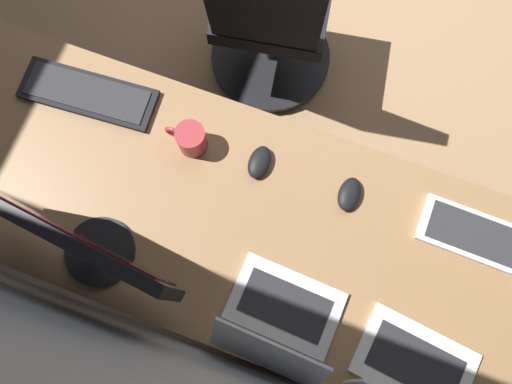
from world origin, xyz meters
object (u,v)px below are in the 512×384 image
mouse_spare (259,162)px  monitor_primary (70,239)px  mouse_main (349,194)px  office_chair (270,18)px  laptop_left (278,324)px  drawer_pedestal (308,273)px  keyboard_spare (88,94)px  coffee_mug (191,139)px  keyboard_main (493,242)px  laptop_leftmost (413,381)px

mouse_spare → monitor_primary: bearing=50.1°
mouse_main → office_chair: office_chair is taller
laptop_left → mouse_spare: 0.47m
drawer_pedestal → keyboard_spare: 0.96m
monitor_primary → mouse_spare: (-0.34, -0.40, -0.22)m
drawer_pedestal → coffee_mug: bearing=-22.8°
monitor_primary → keyboard_main: monitor_primary is taller
monitor_primary → laptop_left: (-0.54, 0.01, -0.19)m
drawer_pedestal → mouse_main: size_ratio=6.68×
laptop_leftmost → keyboard_spare: size_ratio=0.78×
drawer_pedestal → keyboard_spare: keyboard_spare is taller
coffee_mug → office_chair: bearing=-91.6°
mouse_spare → coffee_mug: bearing=3.1°
monitor_primary → mouse_main: 0.77m
laptop_leftmost → coffee_mug: laptop_leftmost is taller
mouse_spare → office_chair: size_ratio=0.11×
drawer_pedestal → laptop_left: size_ratio=2.21×
keyboard_main → keyboard_spare: same height
mouse_spare → drawer_pedestal: bearing=141.5°
laptop_leftmost → coffee_mug: bearing=-27.8°
keyboard_main → keyboard_spare: (1.28, -0.02, 0.00)m
laptop_leftmost → mouse_main: 0.53m
monitor_primary → coffee_mug: size_ratio=4.51×
drawer_pedestal → laptop_leftmost: 0.58m
keyboard_spare → keyboard_main: bearing=179.3°
laptop_leftmost → office_chair: (0.77, -1.08, -0.32)m
keyboard_spare → office_chair: office_chair is taller
laptop_leftmost → mouse_spare: size_ratio=3.21×
mouse_spare → office_chair: (0.19, -0.65, -0.29)m
laptop_leftmost → mouse_main: (0.30, -0.43, -0.03)m
laptop_leftmost → coffee_mug: size_ratio=2.61×
drawer_pedestal → keyboard_main: 0.63m
laptop_leftmost → keyboard_main: (-0.12, -0.44, -0.04)m
coffee_mug → office_chair: size_ratio=0.13×
keyboard_spare → mouse_spare: 0.57m
mouse_main → laptop_leftmost: bearing=125.3°
mouse_spare → coffee_mug: coffee_mug is taller
drawer_pedestal → mouse_spare: size_ratio=6.68×
keyboard_main → mouse_main: (0.43, 0.01, 0.01)m
laptop_left → keyboard_main: 0.66m
monitor_primary → coffee_mug: 0.45m
drawer_pedestal → monitor_primary: bearing=17.4°
coffee_mug → mouse_main: bearing=-178.7°
laptop_left → drawer_pedestal: bearing=-106.6°
office_chair → laptop_leftmost: bearing=125.7°
monitor_primary → coffee_mug: monitor_primary is taller
drawer_pedestal → laptop_left: (0.06, 0.20, 0.43)m
mouse_main → office_chair: bearing=-54.0°
monitor_primary → mouse_main: bearing=-146.8°
mouse_spare → mouse_main: bearing=179.9°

